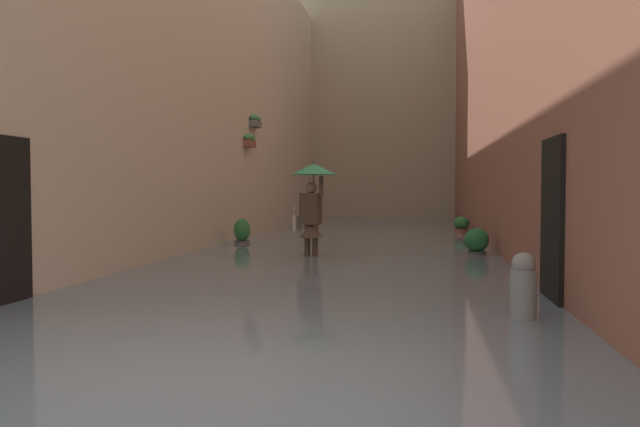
{
  "coord_description": "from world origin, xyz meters",
  "views": [
    {
      "loc": [
        -1.58,
        4.2,
        1.56
      ],
      "look_at": [
        0.22,
        -7.26,
        1.11
      ],
      "focal_mm": 34.86,
      "sensor_mm": 36.0,
      "label": 1
    }
  ],
  "objects_px": {
    "potted_plant_mid_left": "(462,228)",
    "mooring_bollard": "(523,295)",
    "potted_plant_near_left": "(477,244)",
    "person_wading": "(312,194)",
    "potted_plant_near_right": "(242,235)"
  },
  "relations": [
    {
      "from": "potted_plant_mid_left",
      "to": "mooring_bollard",
      "type": "distance_m",
      "value": 12.53
    },
    {
      "from": "person_wading",
      "to": "mooring_bollard",
      "type": "height_order",
      "value": "person_wading"
    },
    {
      "from": "potted_plant_near_right",
      "to": "mooring_bollard",
      "type": "bearing_deg",
      "value": 123.5
    },
    {
      "from": "person_wading",
      "to": "potted_plant_near_right",
      "type": "distance_m",
      "value": 3.46
    },
    {
      "from": "person_wading",
      "to": "potted_plant_near_right",
      "type": "height_order",
      "value": "person_wading"
    },
    {
      "from": "person_wading",
      "to": "potted_plant_mid_left",
      "type": "relative_size",
      "value": 2.92
    },
    {
      "from": "person_wading",
      "to": "mooring_bollard",
      "type": "bearing_deg",
      "value": 119.48
    },
    {
      "from": "potted_plant_near_right",
      "to": "mooring_bollard",
      "type": "xyz_separation_m",
      "value": [
        -5.4,
        8.16,
        0.02
      ]
    },
    {
      "from": "person_wading",
      "to": "mooring_bollard",
      "type": "xyz_separation_m",
      "value": [
        -3.21,
        5.68,
        -1.02
      ]
    },
    {
      "from": "person_wading",
      "to": "mooring_bollard",
      "type": "distance_m",
      "value": 6.6
    },
    {
      "from": "mooring_bollard",
      "to": "person_wading",
      "type": "bearing_deg",
      "value": -60.52
    },
    {
      "from": "mooring_bollard",
      "to": "potted_plant_near_left",
      "type": "bearing_deg",
      "value": -91.1
    },
    {
      "from": "potted_plant_near_right",
      "to": "mooring_bollard",
      "type": "height_order",
      "value": "mooring_bollard"
    },
    {
      "from": "potted_plant_mid_left",
      "to": "potted_plant_near_left",
      "type": "relative_size",
      "value": 0.97
    },
    {
      "from": "potted_plant_mid_left",
      "to": "potted_plant_near_right",
      "type": "distance_m",
      "value": 7.13
    }
  ]
}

